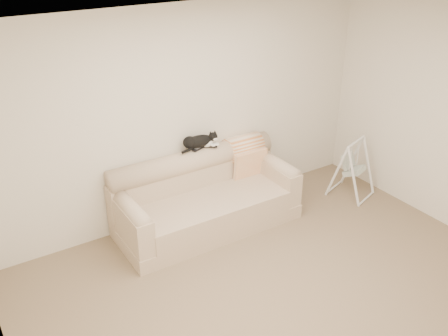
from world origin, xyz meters
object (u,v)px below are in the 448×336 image
at_px(tuxedo_cat, 199,141).
at_px(baby_swing, 352,168).
at_px(remote_b, 210,146).
at_px(sofa, 204,199).
at_px(remote_a, 198,148).

bearing_deg(tuxedo_cat, baby_swing, -18.96).
bearing_deg(tuxedo_cat, remote_b, -10.12).
relative_size(remote_b, baby_swing, 0.21).
distance_m(sofa, remote_a, 0.61).
height_order(remote_a, baby_swing, remote_a).
xyz_separation_m(remote_a, tuxedo_cat, (0.02, 0.01, 0.09)).
relative_size(sofa, tuxedo_cat, 4.35).
distance_m(sofa, baby_swing, 2.09).
xyz_separation_m(sofa, tuxedo_cat, (0.09, 0.25, 0.64)).
bearing_deg(tuxedo_cat, sofa, -109.41).
xyz_separation_m(tuxedo_cat, baby_swing, (1.96, -0.67, -0.60)).
height_order(tuxedo_cat, baby_swing, tuxedo_cat).
relative_size(sofa, remote_b, 13.14).
bearing_deg(remote_a, remote_b, -5.53).
xyz_separation_m(sofa, remote_b, (0.23, 0.23, 0.56)).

